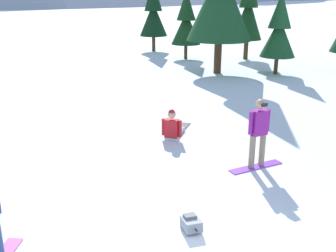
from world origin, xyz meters
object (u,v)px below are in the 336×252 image
snowboarder_background (173,128)px  backpack_grey (191,223)px  pine_tree_young (279,30)px  pine_tree_short (248,10)px  pine_tree_leaning (153,13)px  pine_tree_twin (186,22)px  snowboarder_midground (259,132)px

snowboarder_background → backpack_grey: bearing=-77.4°
pine_tree_young → pine_tree_short: bearing=108.1°
backpack_grey → pine_tree_short: 20.16m
backpack_grey → pine_tree_short: (1.32, 19.90, 2.92)m
backpack_grey → pine_tree_leaning: (-5.21, 22.37, 2.56)m
backpack_grey → pine_tree_short: size_ratio=0.10×
pine_tree_twin → snowboarder_background: bearing=-84.4°
pine_tree_young → pine_tree_leaning: bearing=138.7°
pine_tree_short → pine_tree_young: size_ratio=1.33×
snowboarder_background → pine_tree_young: pine_tree_young is taller
pine_tree_young → pine_tree_leaning: pine_tree_leaning is taller
pine_tree_short → pine_tree_leaning: size_ratio=1.14×
pine_tree_short → pine_tree_twin: bearing=-172.0°
pine_tree_short → pine_tree_leaning: pine_tree_short is taller
snowboarder_midground → pine_tree_short: bearing=90.1°
pine_tree_leaning → pine_tree_twin: bearing=-48.0°
snowboarder_midground → pine_tree_leaning: pine_tree_leaning is taller
snowboarder_midground → snowboarder_background: size_ratio=0.99×
pine_tree_short → pine_tree_leaning: bearing=159.3°
pine_tree_twin → snowboarder_midground: bearing=-76.8°
snowboarder_background → pine_tree_leaning: size_ratio=0.37×
pine_tree_twin → pine_tree_leaning: bearing=132.0°
snowboarder_midground → backpack_grey: size_ratio=3.26×
snowboarder_midground → pine_tree_twin: pine_tree_twin is taller
pine_tree_leaning → pine_tree_twin: (2.71, -3.01, -0.37)m
snowboarder_background → backpack_grey: snowboarder_background is taller
pine_tree_short → pine_tree_leaning: 6.99m
snowboarder_background → pine_tree_short: bearing=81.0°
pine_tree_short → snowboarder_midground: bearing=-89.9°
snowboarder_background → pine_tree_twin: size_ratio=0.43×
pine_tree_young → pine_tree_twin: 6.69m
backpack_grey → pine_tree_young: bearing=79.5°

